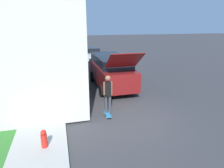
# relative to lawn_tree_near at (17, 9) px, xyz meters

# --- Properties ---
(ground_plane) EXTENTS (120.00, 120.00, 0.00)m
(ground_plane) POSITION_rel_lawn_tree_near_xyz_m (4.48, -3.43, -4.57)
(ground_plane) COLOR #333335
(sidewalk) EXTENTS (1.80, 80.00, 0.10)m
(sidewalk) POSITION_rel_lawn_tree_near_xyz_m (0.88, 2.57, -4.52)
(sidewalk) COLOR #9E9E99
(sidewalk) RESTS_ON ground_plane
(lawn_tree_near) EXTENTS (4.49, 4.49, 6.74)m
(lawn_tree_near) POSITION_rel_lawn_tree_near_xyz_m (0.00, 0.00, 0.00)
(lawn_tree_near) COLOR brown
(lawn_tree_near) RESTS_ON lawn
(lawn_tree_far) EXTENTS (3.62, 3.62, 6.00)m
(lawn_tree_far) POSITION_rel_lawn_tree_near_xyz_m (-0.95, 7.21, -0.31)
(lawn_tree_far) COLOR brown
(lawn_tree_far) RESTS_ON lawn
(suv_parked) EXTENTS (2.10, 5.82, 2.62)m
(suv_parked) POSITION_rel_lawn_tree_near_xyz_m (4.85, 1.10, -3.47)
(suv_parked) COLOR maroon
(suv_parked) RESTS_ON ground_plane
(car_down_street) EXTENTS (1.94, 4.07, 1.35)m
(car_down_street) POSITION_rel_lawn_tree_near_xyz_m (5.27, 11.29, -3.92)
(car_down_street) COLOR #B7B7BC
(car_down_street) RESTS_ON ground_plane
(skateboarder) EXTENTS (0.41, 0.24, 1.80)m
(skateboarder) POSITION_rel_lawn_tree_near_xyz_m (3.69, -2.80, -3.56)
(skateboarder) COLOR #38383D
(skateboarder) RESTS_ON ground_plane
(skateboard) EXTENTS (0.22, 0.84, 0.10)m
(skateboard) POSITION_rel_lawn_tree_near_xyz_m (3.63, -2.95, -4.48)
(skateboard) COLOR #236B99
(skateboard) RESTS_ON ground_plane
(fire_hydrant) EXTENTS (0.20, 0.20, 0.61)m
(fire_hydrant) POSITION_rel_lawn_tree_near_xyz_m (1.06, -4.83, -4.17)
(fire_hydrant) COLOR red
(fire_hydrant) RESTS_ON sidewalk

